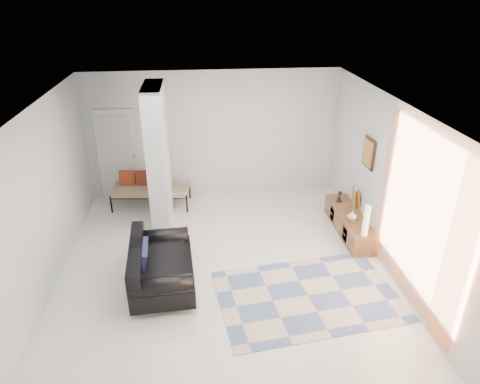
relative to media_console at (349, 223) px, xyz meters
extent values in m
plane|color=silver|center=(-2.52, -0.90, -0.20)|extent=(6.00, 6.00, 0.00)
plane|color=white|center=(-2.52, -0.90, 2.60)|extent=(6.00, 6.00, 0.00)
plane|color=silver|center=(-2.52, 2.10, 1.20)|extent=(6.00, 0.00, 6.00)
plane|color=silver|center=(-2.52, -3.90, 1.20)|extent=(6.00, 0.00, 6.00)
plane|color=silver|center=(-5.27, -0.90, 1.20)|extent=(0.00, 6.00, 6.00)
plane|color=silver|center=(0.23, -0.90, 1.20)|extent=(0.00, 6.00, 6.00)
cube|color=#BABFC2|center=(-3.62, 0.70, 1.20)|extent=(0.35, 1.20, 2.80)
cube|color=white|center=(-4.62, 2.06, 0.82)|extent=(0.85, 0.06, 2.04)
plane|color=#FF8743|center=(0.15, -2.05, 1.25)|extent=(0.00, 2.55, 2.55)
cube|color=#321E0D|center=(0.20, 0.00, 1.45)|extent=(0.04, 0.45, 0.55)
cube|color=brown|center=(0.00, 0.00, 0.00)|extent=(0.45, 1.79, 0.40)
cube|color=#321E0D|center=(-0.22, -0.40, 0.00)|extent=(0.02, 0.24, 0.28)
cube|color=#321E0D|center=(-0.22, 0.39, 0.00)|extent=(0.02, 0.24, 0.28)
cube|color=gold|center=(0.18, 0.25, 0.40)|extent=(0.09, 0.32, 0.40)
cube|color=silver|center=(-0.10, -0.40, 0.26)|extent=(0.04, 0.10, 0.12)
cylinder|color=silver|center=(-3.86, -1.96, -0.15)|extent=(0.05, 0.05, 0.10)
cylinder|color=silver|center=(-3.94, -0.61, -0.15)|extent=(0.05, 0.05, 0.10)
cylinder|color=silver|center=(-3.10, -1.92, -0.15)|extent=(0.05, 0.05, 0.10)
cylinder|color=silver|center=(-3.18, -0.56, -0.15)|extent=(0.05, 0.05, 0.10)
cube|color=black|center=(-3.52, -1.26, 0.05)|extent=(1.05, 1.65, 0.30)
cube|color=black|center=(-3.90, -1.29, 0.38)|extent=(0.29, 1.61, 0.36)
cylinder|color=black|center=(-3.48, -1.94, 0.28)|extent=(0.92, 0.33, 0.28)
cylinder|color=black|center=(-3.56, -0.59, 0.28)|extent=(0.92, 0.33, 0.28)
cube|color=black|center=(-3.78, -1.28, 0.40)|extent=(0.17, 0.59, 0.31)
cylinder|color=black|center=(-4.75, 1.29, 0.00)|extent=(0.04, 0.04, 0.40)
cylinder|color=black|center=(-3.15, 1.15, 0.00)|extent=(0.04, 0.04, 0.40)
cylinder|color=black|center=(-4.69, 1.95, 0.00)|extent=(0.04, 0.04, 0.40)
cylinder|color=black|center=(-3.09, 1.80, 0.00)|extent=(0.04, 0.04, 0.40)
cube|color=#CAB793|center=(-3.92, 1.55, 0.18)|extent=(1.68, 0.82, 0.12)
cube|color=#9C3C1C|center=(-4.42, 1.74, 0.40)|extent=(0.35, 0.19, 0.33)
cube|color=maroon|center=(-4.05, 1.71, 0.40)|extent=(0.35, 0.19, 0.33)
cube|color=#9C3C1C|center=(-3.67, 1.68, 0.40)|extent=(0.35, 0.19, 0.33)
cube|color=beige|center=(-1.27, -1.80, -0.20)|extent=(2.96, 2.16, 0.01)
cylinder|color=white|center=(-0.02, -0.78, 0.49)|extent=(0.11, 0.11, 0.58)
imported|color=white|center=(-0.05, -0.22, 0.29)|extent=(0.18, 0.18, 0.19)
camera|label=1|loc=(-2.87, -6.96, 4.17)|focal=32.00mm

